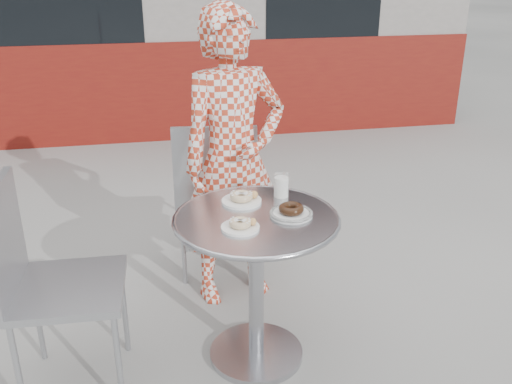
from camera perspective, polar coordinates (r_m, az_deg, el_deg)
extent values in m
plane|color=#9C9994|center=(2.85, 0.18, -16.48)|extent=(60.00, 60.00, 0.00)
cube|color=maroon|center=(6.00, -6.82, 10.10)|extent=(6.02, 0.20, 1.00)
cylinder|color=#BBBBC0|center=(2.87, 0.03, -15.77)|extent=(0.45, 0.45, 0.03)
cylinder|color=#BBBBC0|center=(2.66, 0.03, -9.75)|extent=(0.07, 0.07, 0.71)
cylinder|color=#BBBBC0|center=(2.49, 0.03, -2.71)|extent=(0.71, 0.71, 0.02)
torus|color=#BBBBC0|center=(2.49, 0.03, -2.71)|extent=(0.74, 0.74, 0.02)
cube|color=#A6A8AD|center=(3.39, -4.02, -0.13)|extent=(0.51, 0.51, 0.03)
cube|color=#A6A8AD|center=(3.10, -4.11, 2.48)|extent=(0.46, 0.09, 0.46)
cube|color=#A6A8AD|center=(2.57, -18.26, -9.15)|extent=(0.48, 0.48, 0.03)
cube|color=#A6A8AD|center=(2.50, -23.94, -4.42)|extent=(0.05, 0.46, 0.46)
imported|color=#B1321B|center=(3.00, -2.25, 3.20)|extent=(0.66, 0.52, 1.60)
cylinder|color=white|center=(2.62, -1.46, -0.91)|extent=(0.18, 0.18, 0.01)
torus|color=#B18044|center=(2.61, -1.46, -0.44)|extent=(0.11, 0.11, 0.03)
sphere|color=#B77A3F|center=(2.63, -0.20, -0.27)|extent=(0.04, 0.04, 0.04)
cylinder|color=white|center=(2.38, -1.58, -3.56)|extent=(0.16, 0.16, 0.01)
torus|color=#B18044|center=(2.37, -1.59, -3.11)|extent=(0.09, 0.09, 0.03)
sphere|color=#B77A3F|center=(2.38, -0.33, -2.99)|extent=(0.03, 0.03, 0.03)
cylinder|color=white|center=(2.50, 3.53, -2.20)|extent=(0.19, 0.19, 0.01)
torus|color=black|center=(2.49, 3.54, -1.68)|extent=(0.11, 0.11, 0.04)
torus|color=black|center=(2.50, 3.53, -2.11)|extent=(0.19, 0.19, 0.02)
cylinder|color=white|center=(2.67, 2.53, 0.50)|extent=(0.07, 0.07, 0.10)
cylinder|color=white|center=(2.67, 2.54, 0.69)|extent=(0.07, 0.07, 0.12)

